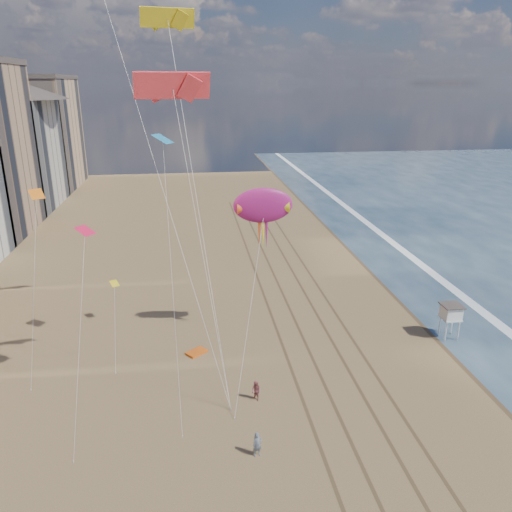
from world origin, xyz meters
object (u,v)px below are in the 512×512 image
Objects in this scene: grounded_kite at (197,352)px; kite_flyer_b at (256,391)px; kite_flyer_a at (257,444)px; lifeguard_stand at (451,312)px; show_kite at (263,206)px.

grounded_kite is 9.63m from kite_flyer_b.
grounded_kite is at bearing 88.83° from kite_flyer_a.
kite_flyer_a is 6.55m from kite_flyer_b.
lifeguard_stand reaches higher than kite_flyer_b.
lifeguard_stand reaches higher than kite_flyer_a.
kite_flyer_a is (3.99, -14.84, 0.84)m from grounded_kite.
kite_flyer_b is (-2.05, -10.42, -13.18)m from show_kite.
grounded_kite is 1.09× the size of kite_flyer_b.
show_kite reaches higher than kite_flyer_b.
show_kite reaches higher than kite_flyer_a.
grounded_kite is (-25.98, 0.18, -2.74)m from lifeguard_stand.
lifeguard_stand reaches higher than grounded_kite.
lifeguard_stand is 1.91× the size of grounded_kite.
show_kite reaches higher than lifeguard_stand.
show_kite is 16.93m from kite_flyer_b.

